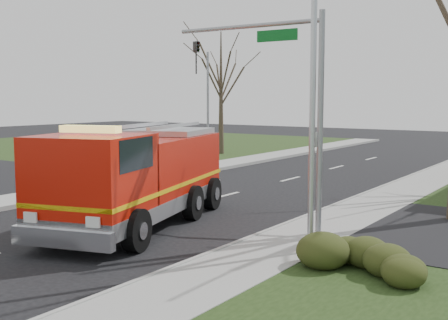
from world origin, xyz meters
The scene contains 9 objects.
ground centered at (0.00, 0.00, 0.00)m, with size 120.00×120.00×0.00m, color black.
sidewalk_right centered at (6.20, 0.00, 0.07)m, with size 2.40×80.00×0.15m, color gray.
sidewalk_left centered at (-6.20, 0.00, 0.07)m, with size 2.40×80.00×0.15m, color gray.
hedge_corner centered at (9.00, -1.00, 0.58)m, with size 2.80×2.00×0.90m, color #2B3413.
bare_tree_left centered at (-10.00, 20.00, 5.56)m, with size 4.50×4.50×9.00m.
traffic_signal_mast centered at (5.21, 1.50, 4.71)m, with size 5.29×0.18×6.80m.
streetlight_pole centered at (7.14, -0.50, 4.55)m, with size 1.48×0.16×8.40m.
utility_pole_far centered at (-6.80, 14.00, 3.50)m, with size 0.14×0.14×7.00m, color gray.
fire_engine centered at (0.85, -0.48, 1.57)m, with size 5.30×9.10×3.47m.
Camera 1 is at (13.62, -13.87, 4.25)m, focal length 45.00 mm.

